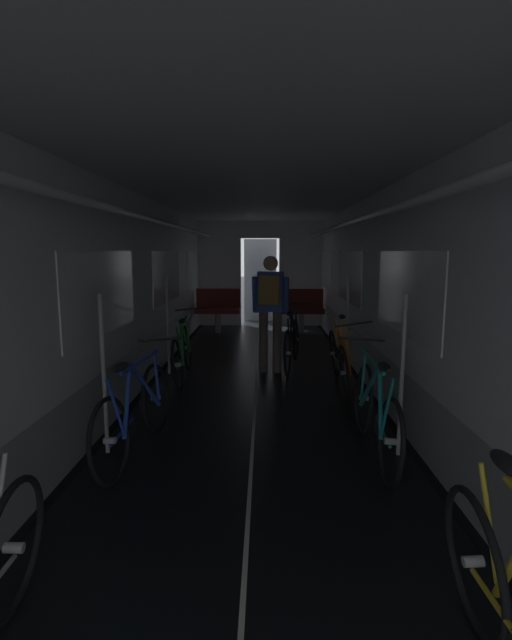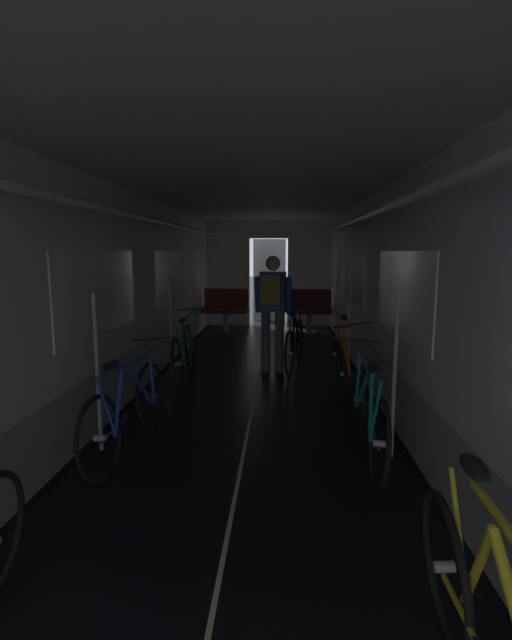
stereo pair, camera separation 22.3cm
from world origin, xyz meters
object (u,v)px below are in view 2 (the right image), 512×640
Objects in this scene: bicycle_green at (184,352)px; bicycle_teal at (368,413)px; bench_seat_far_left at (226,306)px; bicycle_black_in_aisle at (295,343)px; bench_seat_far_right at (309,307)px; person_cyclist_aisle at (273,303)px; bicycle_blue at (129,410)px; bicycle_orange at (340,359)px.

bicycle_teal is at bearing -47.78° from bicycle_green.
bench_seat_far_left is 3.35m from bicycle_black_in_aisle.
bicycle_black_in_aisle is (-0.38, -3.02, -0.18)m from bench_seat_far_right.
bicycle_green is at bearing -162.18° from person_cyclist_aisle.
bicycle_green is 1.41m from person_cyclist_aisle.
bicycle_blue is at bearing -117.19° from bicycle_black_in_aisle.
bicycle_black_in_aisle is at bearing 62.81° from bicycle_blue.
person_cyclist_aisle is at bearing 141.81° from bicycle_orange.
bicycle_blue is 1.00× the size of bicycle_green.
bicycle_orange reaches higher than bicycle_teal.
bench_seat_far_right is at bearing 72.40° from bicycle_blue.
bench_seat_far_left is 0.58× the size of bicycle_green.
bicycle_blue reaches higher than bicycle_teal.
bench_seat_far_right is at bearing 91.58° from bicycle_teal.
bench_seat_far_left is 0.58× the size of bicycle_teal.
bicycle_blue and bicycle_green have the same top height.
bicycle_green is 1.01× the size of person_cyclist_aisle.
person_cyclist_aisle is (-0.87, 2.68, 0.63)m from bicycle_teal.
bicycle_green is (-0.01, 2.32, -0.00)m from bicycle_blue.
bicycle_black_in_aisle is (1.52, 2.97, 0.00)m from bicycle_blue.
bench_seat_far_right reaches higher than bicycle_teal.
bench_seat_far_left is at bearing 108.23° from bicycle_teal.
bicycle_green is at bearing 90.28° from bicycle_blue.
bench_seat_far_left and bench_seat_far_right have the same top height.
bicycle_blue reaches higher than bicycle_black_in_aisle.
bench_seat_far_left is 1.80m from bench_seat_far_right.
person_cyclist_aisle is 0.76m from bicycle_black_in_aisle.
person_cyclist_aisle is at bearing -71.64° from bench_seat_far_left.
bicycle_orange is 1.00× the size of person_cyclist_aisle.
bicycle_blue is (-0.10, -5.99, -0.19)m from bench_seat_far_left.
bench_seat_far_right is (1.80, 0.00, 0.00)m from bench_seat_far_left.
bicycle_green is at bearing 132.22° from bicycle_teal.
bench_seat_far_left is 0.58× the size of bicycle_blue.
bicycle_teal is 2.99m from bicycle_black_in_aisle.
bench_seat_far_right is 5.97m from bicycle_teal.
person_cyclist_aisle is 1.01× the size of bicycle_black_in_aisle.
person_cyclist_aisle reaches higher than bicycle_teal.
bicycle_black_in_aisle is at bearing 38.62° from person_cyclist_aisle.
bicycle_green is at bearing -117.48° from bench_seat_far_right.
person_cyclist_aisle is (1.20, 0.39, 0.63)m from bicycle_green.
bicycle_teal is (1.96, -5.96, -0.18)m from bench_seat_far_left.
bicycle_blue is 3.34m from bicycle_black_in_aisle.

